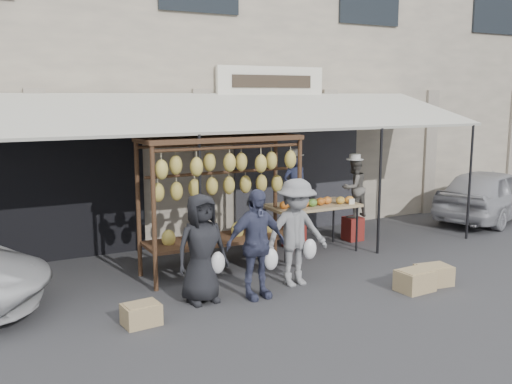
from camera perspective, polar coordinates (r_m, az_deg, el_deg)
ground_plane at (r=8.51m, az=3.91°, el=-10.13°), size 90.00×90.00×0.00m
shophouse at (r=13.97m, az=-10.44°, el=12.66°), size 24.00×6.15×7.30m
awning at (r=10.02m, az=-2.82°, el=7.91°), size 10.00×2.35×2.92m
banana_rack at (r=9.13m, az=-3.44°, el=1.41°), size 2.60×0.90×2.24m
produce_table at (r=10.48m, az=5.70°, el=-1.39°), size 1.70×0.90×1.04m
vendor_left at (r=10.76m, az=3.87°, el=0.40°), size 0.51×0.36×1.32m
vendor_right at (r=11.45m, az=9.77°, el=0.42°), size 0.64×0.54×1.19m
customer_left at (r=8.00m, az=-5.47°, el=-5.64°), size 0.79×0.54×1.55m
customer_mid at (r=8.12m, az=-0.02°, el=-5.22°), size 0.94×0.41×1.58m
customer_right at (r=8.67m, az=4.03°, el=-4.07°), size 1.07×0.63×1.65m
stool_left at (r=10.94m, az=3.82°, el=-4.28°), size 0.35×0.35×0.49m
stool_right at (r=11.61m, az=9.65°, el=-3.63°), size 0.42×0.42×0.47m
crate_near_a at (r=8.89m, az=15.61°, el=-8.53°), size 0.54×0.42×0.31m
crate_near_b at (r=9.25m, az=17.34°, el=-7.94°), size 0.55×0.45×0.30m
crate_far at (r=7.52m, az=-11.40°, el=-11.91°), size 0.48×0.38×0.27m
sedan at (r=14.34m, az=22.26°, el=-0.17°), size 3.84×2.56×1.22m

